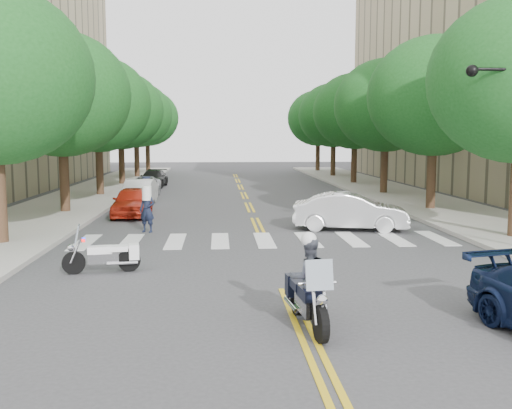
{
  "coord_description": "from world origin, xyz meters",
  "views": [
    {
      "loc": [
        -1.59,
        -13.18,
        3.61
      ],
      "look_at": [
        -0.31,
        6.25,
        1.3
      ],
      "focal_mm": 40.0,
      "sensor_mm": 36.0,
      "label": 1
    }
  ],
  "objects": [
    {
      "name": "parked_car_d",
      "position": [
        -6.3,
        28.5,
        0.62
      ],
      "size": [
        1.92,
        4.34,
        1.24
      ],
      "primitive_type": "imported",
      "rotation": [
        0.0,
        0.0,
        -0.04
      ],
      "color": "black",
      "rests_on": "ground"
    },
    {
      "name": "tree_l_2",
      "position": [
        -8.8,
        22.0,
        5.55
      ],
      "size": [
        6.4,
        6.4,
        8.45
      ],
      "color": "#382316",
      "rests_on": "ground"
    },
    {
      "name": "ground",
      "position": [
        0.0,
        0.0,
        0.0
      ],
      "size": [
        140.0,
        140.0,
        0.0
      ],
      "primitive_type": "plane",
      "color": "#38383A",
      "rests_on": "ground"
    },
    {
      "name": "tree_l_5",
      "position": [
        -8.8,
        46.0,
        5.55
      ],
      "size": [
        6.4,
        6.4,
        8.45
      ],
      "color": "#382316",
      "rests_on": "ground"
    },
    {
      "name": "parked_car_c",
      "position": [
        -6.24,
        23.5,
        0.55
      ],
      "size": [
        2.11,
        4.11,
        1.11
      ],
      "primitive_type": "imported",
      "rotation": [
        0.0,
        0.0,
        0.07
      ],
      "color": "#929499",
      "rests_on": "ground"
    },
    {
      "name": "convertible",
      "position": [
        3.53,
        8.5,
        0.73
      ],
      "size": [
        4.65,
        2.44,
        1.46
      ],
      "primitive_type": "imported",
      "rotation": [
        0.0,
        0.0,
        1.36
      ],
      "color": "white",
      "rests_on": "ground"
    },
    {
      "name": "tree_l_1",
      "position": [
        -8.8,
        14.0,
        5.55
      ],
      "size": [
        6.4,
        6.4,
        8.45
      ],
      "color": "#382316",
      "rests_on": "ground"
    },
    {
      "name": "tree_l_4",
      "position": [
        -8.8,
        38.0,
        5.55
      ],
      "size": [
        6.4,
        6.4,
        8.45
      ],
      "color": "#382316",
      "rests_on": "ground"
    },
    {
      "name": "parked_car_a",
      "position": [
        -5.54,
        13.0,
        0.68
      ],
      "size": [
        1.67,
        4.0,
        1.35
      ],
      "primitive_type": "imported",
      "rotation": [
        0.0,
        0.0,
        0.02
      ],
      "color": "#AC2412",
      "rests_on": "ground"
    },
    {
      "name": "officer_standing",
      "position": [
        -4.31,
        8.5,
        0.86
      ],
      "size": [
        0.74,
        0.63,
        1.71
      ],
      "primitive_type": "imported",
      "rotation": [
        0.0,
        0.0,
        -0.42
      ],
      "color": "black",
      "rests_on": "ground"
    },
    {
      "name": "motorcycle_parked",
      "position": [
        -4.54,
        2.02,
        0.46
      ],
      "size": [
        2.03,
        0.7,
        1.32
      ],
      "rotation": [
        0.0,
        0.0,
        1.75
      ],
      "color": "black",
      "rests_on": "ground"
    },
    {
      "name": "sidewalk_right",
      "position": [
        9.5,
        22.0,
        0.07
      ],
      "size": [
        5.0,
        60.0,
        0.15
      ],
      "primitive_type": "cube",
      "color": "#9E9991",
      "rests_on": "ground"
    },
    {
      "name": "tree_r_1",
      "position": [
        8.8,
        14.0,
        5.55
      ],
      "size": [
        6.4,
        6.4,
        8.45
      ],
      "color": "#382316",
      "rests_on": "ground"
    },
    {
      "name": "tree_r_5",
      "position": [
        8.8,
        46.0,
        5.55
      ],
      "size": [
        6.4,
        6.4,
        8.45
      ],
      "color": "#382316",
      "rests_on": "ground"
    },
    {
      "name": "tree_r_4",
      "position": [
        8.8,
        38.0,
        5.55
      ],
      "size": [
        6.4,
        6.4,
        8.45
      ],
      "color": "#382316",
      "rests_on": "ground"
    },
    {
      "name": "parked_car_e",
      "position": [
        -6.3,
        29.5,
        0.6
      ],
      "size": [
        1.61,
        3.62,
        1.21
      ],
      "primitive_type": "imported",
      "rotation": [
        0.0,
        0.0,
        -0.05
      ],
      "color": "#A9AAAF",
      "rests_on": "ground"
    },
    {
      "name": "sidewalk_left",
      "position": [
        -9.5,
        22.0,
        0.07
      ],
      "size": [
        5.0,
        60.0,
        0.15
      ],
      "primitive_type": "cube",
      "color": "#9E9991",
      "rests_on": "ground"
    },
    {
      "name": "tree_r_3",
      "position": [
        8.8,
        30.0,
        5.55
      ],
      "size": [
        6.4,
        6.4,
        8.45
      ],
      "color": "#382316",
      "rests_on": "ground"
    },
    {
      "name": "tree_r_2",
      "position": [
        8.8,
        22.0,
        5.55
      ],
      "size": [
        6.4,
        6.4,
        8.45
      ],
      "color": "#382316",
      "rests_on": "ground"
    },
    {
      "name": "motorcycle_police",
      "position": [
        0.09,
        -2.69,
        0.82
      ],
      "size": [
        0.82,
        2.27,
        1.84
      ],
      "rotation": [
        0.0,
        0.0,
        3.25
      ],
      "color": "black",
      "rests_on": "ground"
    },
    {
      "name": "parked_car_b",
      "position": [
        -5.82,
        17.35,
        0.68
      ],
      "size": [
        1.6,
        4.18,
        1.36
      ],
      "primitive_type": "imported",
      "rotation": [
        0.0,
        0.0,
        -0.04
      ],
      "color": "silver",
      "rests_on": "ground"
    },
    {
      "name": "tree_l_3",
      "position": [
        -8.8,
        30.0,
        5.55
      ],
      "size": [
        6.4,
        6.4,
        8.45
      ],
      "color": "#382316",
      "rests_on": "ground"
    }
  ]
}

